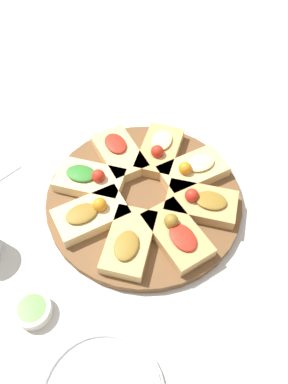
% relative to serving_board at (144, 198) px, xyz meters
% --- Properties ---
extents(ground_plane, '(3.00, 3.00, 0.00)m').
position_rel_serving_board_xyz_m(ground_plane, '(0.00, 0.00, -0.01)').
color(ground_plane, beige).
extents(serving_board, '(0.42, 0.42, 0.02)m').
position_rel_serving_board_xyz_m(serving_board, '(0.00, 0.00, 0.00)').
color(serving_board, brown).
rests_on(serving_board, ground_plane).
extents(focaccia_slice_0, '(0.13, 0.17, 0.05)m').
position_rel_serving_board_xyz_m(focaccia_slice_0, '(0.04, -0.11, 0.03)').
color(focaccia_slice_0, '#E5C689').
rests_on(focaccia_slice_0, serving_board).
extents(focaccia_slice_1, '(0.17, 0.14, 0.05)m').
position_rel_serving_board_xyz_m(focaccia_slice_1, '(0.11, -0.05, 0.03)').
color(focaccia_slice_1, '#E5C689').
rests_on(focaccia_slice_1, serving_board).
extents(focaccia_slice_2, '(0.17, 0.13, 0.04)m').
position_rel_serving_board_xyz_m(focaccia_slice_2, '(0.11, 0.05, 0.02)').
color(focaccia_slice_2, tan).
rests_on(focaccia_slice_2, serving_board).
extents(focaccia_slice_3, '(0.13, 0.17, 0.05)m').
position_rel_serving_board_xyz_m(focaccia_slice_3, '(0.05, 0.11, 0.03)').
color(focaccia_slice_3, tan).
rests_on(focaccia_slice_3, serving_board).
extents(focaccia_slice_4, '(0.13, 0.17, 0.05)m').
position_rel_serving_board_xyz_m(focaccia_slice_4, '(-0.05, 0.11, 0.03)').
color(focaccia_slice_4, tan).
rests_on(focaccia_slice_4, serving_board).
extents(focaccia_slice_5, '(0.17, 0.14, 0.05)m').
position_rel_serving_board_xyz_m(focaccia_slice_5, '(-0.11, 0.05, 0.03)').
color(focaccia_slice_5, '#DBB775').
rests_on(focaccia_slice_5, serving_board).
extents(focaccia_slice_6, '(0.17, 0.13, 0.05)m').
position_rel_serving_board_xyz_m(focaccia_slice_6, '(-0.12, -0.04, 0.03)').
color(focaccia_slice_6, tan).
rests_on(focaccia_slice_6, serving_board).
extents(focaccia_slice_7, '(0.14, 0.17, 0.04)m').
position_rel_serving_board_xyz_m(focaccia_slice_7, '(-0.05, -0.11, 0.02)').
color(focaccia_slice_7, '#DBB775').
rests_on(focaccia_slice_7, serving_board).
extents(dipping_bowl, '(0.07, 0.07, 0.02)m').
position_rel_serving_board_xyz_m(dipping_bowl, '(0.32, -0.01, 0.00)').
color(dipping_bowl, silver).
rests_on(dipping_bowl, ground_plane).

